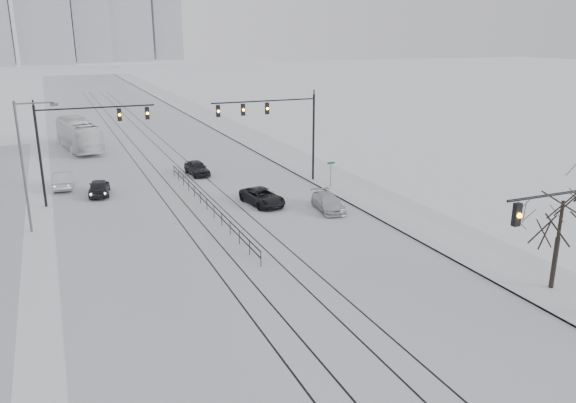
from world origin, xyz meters
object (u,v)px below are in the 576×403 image
Objects in this scene: sedan_sb_outer at (63,180)px; bare_tree at (562,210)px; sedan_nb_front at (262,197)px; sedan_nb_far at (197,168)px; box_truck at (79,135)px; sedan_sb_inner at (99,187)px; sedan_nb_right at (328,203)px.

bare_tree is at bearing 130.73° from sedan_sb_outer.
sedan_sb_outer reaches higher than sedan_nb_front.
sedan_nb_front is at bearing -83.33° from sedan_nb_far.
box_truck is at bearing 103.88° from sedan_nb_front.
sedan_nb_front is 0.38× the size of box_truck.
bare_tree is 35.44m from sedan_sb_inner.
sedan_nb_front is (14.48, -11.68, -0.08)m from sedan_sb_outer.
bare_tree is at bearing -75.46° from sedan_nb_front.
sedan_sb_inner is 0.95× the size of sedan_nb_right.
sedan_nb_right is 1.07× the size of sedan_nb_far.
sedan_nb_front is (11.75, -8.00, -0.05)m from sedan_sb_inner.
sedan_sb_outer is at bearing 175.61° from sedan_nb_far.
box_truck is at bearing -92.76° from sedan_sb_outer.
bare_tree is 1.37× the size of sedan_sb_outer.
sedan_nb_front is at bearing 148.61° from sedan_nb_right.
sedan_sb_inner reaches higher than sedan_nb_far.
sedan_sb_inner is 19.57m from sedan_nb_right.
sedan_nb_right is (4.16, -3.40, -0.02)m from sedan_nb_front.
bare_tree is 1.50× the size of sedan_nb_far.
sedan_nb_front is at bearing 112.87° from bare_tree.
sedan_nb_right is at bearing 152.05° from sedan_sb_inner.
sedan_sb_outer reaches higher than sedan_sb_inner.
box_truck is (-20.75, 50.14, -2.77)m from bare_tree.
sedan_sb_inner is at bearing 131.61° from sedan_sb_outer.
sedan_sb_inner is 10.12m from sedan_nb_far.
sedan_nb_front is (-8.72, 20.68, -3.84)m from bare_tree.
sedan_nb_front is 11.96m from sedan_nb_far.
bare_tree reaches higher than sedan_nb_front.
sedan_nb_right is (18.64, -15.07, -0.10)m from sedan_sb_outer.
bare_tree is 18.29m from sedan_nb_right.
bare_tree is at bearing 133.18° from sedan_sb_inner.
sedan_sb_inner is 1.02× the size of sedan_nb_far.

